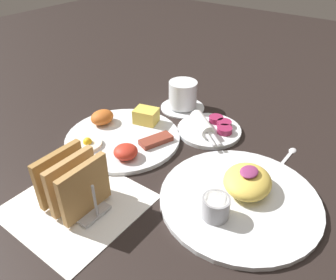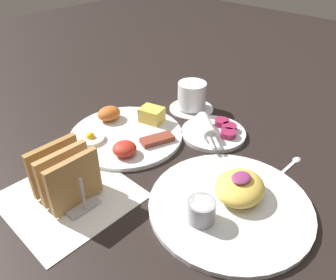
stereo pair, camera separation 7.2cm
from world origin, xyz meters
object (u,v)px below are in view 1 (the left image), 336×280
Objects in this scene: toast_rack at (73,184)px; plate_foreground at (240,195)px; plate_condiments at (209,128)px; plate_breakfast at (123,135)px; coffee_cup at (183,96)px.

plate_foreground is at bearing -51.11° from toast_rack.
toast_rack reaches higher than plate_condiments.
toast_rack is at bearing -158.70° from plate_breakfast.
plate_foreground is 2.46× the size of coffee_cup.
plate_breakfast is 0.32m from plate_foreground.
plate_foreground is (-0.02, -0.31, 0.00)m from plate_breakfast.
toast_rack is 0.42m from coffee_cup.
coffee_cup is (0.23, 0.29, 0.02)m from plate_foreground.
plate_condiments is 1.36× the size of toast_rack.
plate_breakfast is at bearing 134.87° from plate_condiments.
plate_condiments is 0.14m from coffee_cup.
coffee_cup is (0.06, 0.12, 0.02)m from plate_condiments.
plate_breakfast is 1.71× the size of plate_condiments.
plate_breakfast is at bearing 21.30° from toast_rack.
plate_foreground is at bearing -94.03° from plate_breakfast.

